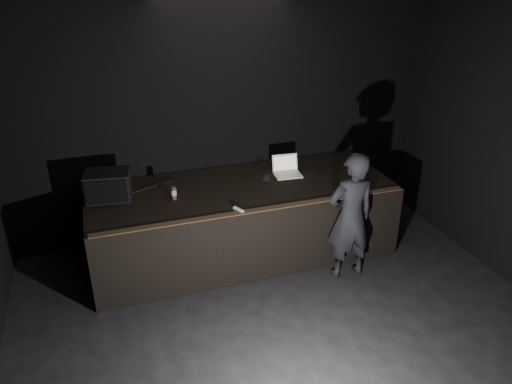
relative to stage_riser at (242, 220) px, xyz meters
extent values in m
cube|color=black|center=(0.00, 0.77, 1.25)|extent=(6.00, 0.10, 3.50)
cube|color=black|center=(0.00, -2.73, 3.00)|extent=(6.00, 7.00, 0.04)
cube|color=black|center=(0.00, 0.00, 0.00)|extent=(4.00, 1.50, 1.00)
cube|color=brown|center=(0.00, -0.71, 0.51)|extent=(3.92, 0.10, 0.01)
cube|color=black|center=(-1.67, 0.18, 0.68)|extent=(0.59, 0.46, 0.36)
cube|color=black|center=(-1.70, -0.01, 0.68)|extent=(0.50, 0.10, 0.30)
cylinder|color=black|center=(-1.27, 0.28, 0.51)|extent=(0.91, 0.35, 0.02)
cube|color=white|center=(0.72, 0.13, 0.51)|extent=(0.38, 0.28, 0.02)
cube|color=silver|center=(0.72, 0.13, 0.52)|extent=(0.32, 0.17, 0.00)
cube|color=white|center=(0.73, 0.29, 0.63)|extent=(0.37, 0.10, 0.23)
cube|color=gold|center=(0.73, 0.28, 0.63)|extent=(0.32, 0.08, 0.19)
cylinder|color=silver|center=(-0.90, -0.08, 0.58)|extent=(0.07, 0.07, 0.16)
cylinder|color=#1B3A95|center=(-0.90, -0.08, 0.59)|extent=(0.07, 0.07, 0.07)
cylinder|color=#A90F17|center=(-0.90, -0.08, 0.55)|extent=(0.07, 0.07, 0.01)
cylinder|color=white|center=(0.36, 0.01, 0.56)|extent=(0.09, 0.09, 0.11)
cube|color=white|center=(-0.23, -0.64, 0.51)|extent=(0.10, 0.16, 0.03)
imported|color=black|center=(1.12, -0.95, 0.34)|extent=(0.62, 0.41, 1.69)
camera|label=1|loc=(-1.70, -5.71, 3.30)|focal=35.00mm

